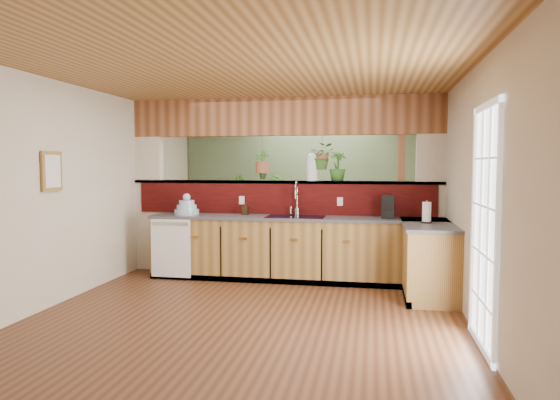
% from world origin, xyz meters
% --- Properties ---
extents(ground, '(4.60, 7.00, 0.01)m').
position_xyz_m(ground, '(0.00, 0.00, 0.00)').
color(ground, '#4F2C18').
rests_on(ground, ground).
extents(ceiling, '(4.60, 7.00, 0.01)m').
position_xyz_m(ceiling, '(0.00, 0.00, 2.60)').
color(ceiling, brown).
rests_on(ceiling, ground).
extents(wall_back, '(4.60, 0.02, 2.60)m').
position_xyz_m(wall_back, '(0.00, 3.50, 1.30)').
color(wall_back, beige).
rests_on(wall_back, ground).
extents(wall_front, '(4.60, 0.02, 2.60)m').
position_xyz_m(wall_front, '(0.00, -3.50, 1.30)').
color(wall_front, beige).
rests_on(wall_front, ground).
extents(wall_left, '(0.02, 7.00, 2.60)m').
position_xyz_m(wall_left, '(-2.30, 0.00, 1.30)').
color(wall_left, beige).
rests_on(wall_left, ground).
extents(wall_right, '(0.02, 7.00, 2.60)m').
position_xyz_m(wall_right, '(2.30, 0.00, 1.30)').
color(wall_right, beige).
rests_on(wall_right, ground).
extents(pass_through_partition, '(4.60, 0.21, 2.60)m').
position_xyz_m(pass_through_partition, '(0.03, 1.35, 1.19)').
color(pass_through_partition, beige).
rests_on(pass_through_partition, ground).
extents(pass_through_ledge, '(4.60, 0.21, 0.04)m').
position_xyz_m(pass_through_ledge, '(0.00, 1.35, 1.37)').
color(pass_through_ledge, brown).
rests_on(pass_through_ledge, ground).
extents(header_beam, '(4.60, 0.15, 0.55)m').
position_xyz_m(header_beam, '(0.00, 1.35, 2.33)').
color(header_beam, brown).
rests_on(header_beam, ground).
extents(sage_backwall, '(4.55, 0.02, 2.55)m').
position_xyz_m(sage_backwall, '(0.00, 3.48, 1.30)').
color(sage_backwall, '#59724E').
rests_on(sage_backwall, ground).
extents(countertop, '(4.14, 1.52, 0.90)m').
position_xyz_m(countertop, '(0.84, 0.87, 0.45)').
color(countertop, olive).
rests_on(countertop, ground).
extents(dishwasher, '(0.58, 0.03, 0.82)m').
position_xyz_m(dishwasher, '(-1.48, 0.66, 0.46)').
color(dishwasher, white).
rests_on(dishwasher, ground).
extents(navy_sink, '(0.82, 0.50, 0.18)m').
position_xyz_m(navy_sink, '(0.25, 0.98, 0.82)').
color(navy_sink, black).
rests_on(navy_sink, countertop).
extents(french_door, '(0.06, 1.02, 2.16)m').
position_xyz_m(french_door, '(2.27, -1.30, 1.05)').
color(french_door, white).
rests_on(french_door, ground).
extents(framed_print, '(0.04, 0.35, 0.45)m').
position_xyz_m(framed_print, '(-2.27, -0.80, 1.55)').
color(framed_print, olive).
rests_on(framed_print, wall_left).
extents(faucet, '(0.21, 0.21, 0.49)m').
position_xyz_m(faucet, '(0.24, 1.13, 1.16)').
color(faucet, '#B7B7B2').
rests_on(faucet, countertop).
extents(dish_stack, '(0.35, 0.35, 0.31)m').
position_xyz_m(dish_stack, '(-1.35, 0.96, 1.00)').
color(dish_stack, '#9CB1CA').
rests_on(dish_stack, countertop).
extents(soap_dispenser, '(0.09, 0.09, 0.18)m').
position_xyz_m(soap_dispenser, '(-0.50, 1.09, 0.99)').
color(soap_dispenser, '#322212').
rests_on(soap_dispenser, countertop).
extents(coffee_maker, '(0.17, 0.28, 0.31)m').
position_xyz_m(coffee_maker, '(1.52, 1.01, 1.04)').
color(coffee_maker, black).
rests_on(coffee_maker, countertop).
extents(paper_towel, '(0.13, 0.13, 0.28)m').
position_xyz_m(paper_towel, '(1.97, 0.52, 1.03)').
color(paper_towel, black).
rests_on(paper_towel, countertop).
extents(glass_jar, '(0.18, 0.18, 0.40)m').
position_xyz_m(glass_jar, '(0.44, 1.35, 1.59)').
color(glass_jar, silver).
rests_on(glass_jar, pass_through_ledge).
extents(ledge_plant_right, '(0.32, 0.32, 0.43)m').
position_xyz_m(ledge_plant_right, '(0.80, 1.35, 1.61)').
color(ledge_plant_right, '#2C561E').
rests_on(ledge_plant_right, pass_through_ledge).
extents(hanging_plant_a, '(0.25, 0.20, 0.55)m').
position_xyz_m(hanging_plant_a, '(-0.31, 1.35, 1.76)').
color(hanging_plant_a, brown).
rests_on(hanging_plant_a, header_beam).
extents(hanging_plant_b, '(0.36, 0.31, 0.50)m').
position_xyz_m(hanging_plant_b, '(0.58, 1.35, 1.91)').
color(hanging_plant_b, brown).
rests_on(hanging_plant_b, header_beam).
extents(shelving_console, '(1.60, 0.91, 1.03)m').
position_xyz_m(shelving_console, '(-0.79, 3.25, 0.50)').
color(shelving_console, black).
rests_on(shelving_console, ground).
extents(shelf_plant_a, '(0.26, 0.22, 0.43)m').
position_xyz_m(shelf_plant_a, '(-1.17, 3.25, 1.23)').
color(shelf_plant_a, '#2C561E').
rests_on(shelf_plant_a, shelving_console).
extents(shelf_plant_b, '(0.28, 0.28, 0.44)m').
position_xyz_m(shelf_plant_b, '(-0.47, 3.25, 1.23)').
color(shelf_plant_b, '#2C561E').
rests_on(shelf_plant_b, shelving_console).
extents(floor_plant, '(0.82, 0.75, 0.77)m').
position_xyz_m(floor_plant, '(0.85, 2.21, 0.39)').
color(floor_plant, '#2C561E').
rests_on(floor_plant, ground).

